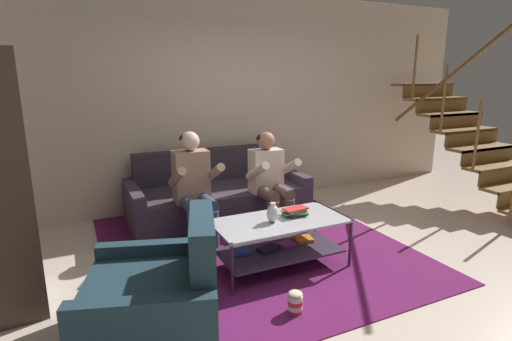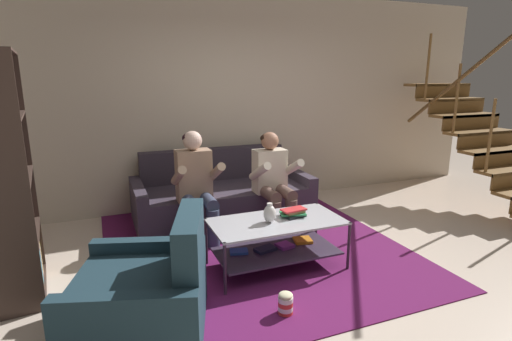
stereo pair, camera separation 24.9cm
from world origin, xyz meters
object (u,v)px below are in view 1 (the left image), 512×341
Objects in this scene: person_seated_left at (194,184)px; book_stack at (295,212)px; bookshelf at (5,219)px; coffee_table at (279,236)px; armchair at (157,301)px; couch at (217,197)px; person_seated_right at (270,177)px; vase at (273,213)px; popcorn_tub at (295,302)px.

book_stack is at bearing -51.22° from person_seated_left.
coffee_table is at bearing -9.85° from bookshelf.
bookshelf reaches higher than armchair.
couch is at bearing 92.76° from coffee_table.
couch is 1.53m from book_stack.
armchair is (-1.66, -1.52, -0.34)m from person_seated_right.
couch is at bearing 60.29° from armchair.
couch is 1.11× the size of bookshelf.
armchair is (-1.19, -0.56, -0.27)m from vase.
vase is 0.09× the size of bookshelf.
vase is 0.88m from popcorn_tub.
coffee_table is at bearing -112.44° from person_seated_right.
person_seated_right is at bearing 68.82° from popcorn_tub.
person_seated_left is 6.51× the size of popcorn_tub.
couch is 2.28m from popcorn_tub.
popcorn_tub is at bearing -9.02° from armchair.
person_seated_left reaches higher than coffee_table.
armchair reaches higher than couch.
couch is 1.82× the size of person_seated_left.
vase is at bearing 25.12° from armchair.
bookshelf is (-2.61, -0.55, 0.08)m from person_seated_right.
coffee_table is at bearing 14.34° from vase.
vase reaches higher than book_stack.
popcorn_tub is (-0.65, -1.68, -0.53)m from person_seated_right.
bookshelf is (-2.42, 0.35, 0.20)m from book_stack.
person_seated_left is 1.78m from bookshelf.
vase is at bearing -64.96° from person_seated_left.
person_seated_right reaches higher than popcorn_tub.
popcorn_tub is (-0.46, -0.78, -0.42)m from book_stack.
vase is at bearing -90.38° from couch.
book_stack is 1.00m from popcorn_tub.
person_seated_right is 1.00× the size of armchair.
person_seated_left is 1.05× the size of person_seated_right.
person_seated_right is at bearing -51.74° from couch.
popcorn_tub is at bearing -103.98° from vase.
person_seated_right is at bearing 67.56° from coffee_table.
vase is 2.19m from bookshelf.
person_seated_left is 1.05× the size of armchair.
person_seated_right is 1.07m from vase.
couch is at bearing 85.23° from popcorn_tub.
person_seated_right reaches higher than armchair.
person_seated_right is 1.06m from coffee_table.
person_seated_right is (0.46, -0.59, 0.35)m from couch.
bookshelf is at bearing -161.72° from person_seated_left.
popcorn_tub is (-0.18, -0.72, -0.47)m from vase.
book_stack is 0.13× the size of bookshelf.
couch is 0.82m from person_seated_right.
book_stack is at bearing 12.16° from vase.
coffee_table is (0.07, -1.53, 0.04)m from couch.
armchair is 6.19× the size of popcorn_tub.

